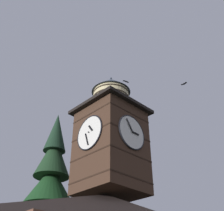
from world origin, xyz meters
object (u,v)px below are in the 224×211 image
at_px(clock_tower, 111,137).
at_px(flying_bird_high, 126,81).
at_px(pine_tree_behind, 48,209).
at_px(flying_bird_low, 184,84).

distance_m(clock_tower, flying_bird_high, 12.28).
xyz_separation_m(pine_tree_behind, flying_bird_low, (-6.83, 8.73, 10.25)).
bearing_deg(clock_tower, pine_tree_behind, -73.35).
relative_size(clock_tower, flying_bird_low, 17.51).
distance_m(pine_tree_behind, flying_bird_high, 16.54).
bearing_deg(pine_tree_behind, clock_tower, 106.65).
distance_m(flying_bird_high, flying_bird_low, 8.59).
height_order(pine_tree_behind, flying_bird_high, flying_bird_high).
bearing_deg(pine_tree_behind, flying_bird_low, 128.05).
bearing_deg(clock_tower, flying_bird_high, -148.02).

